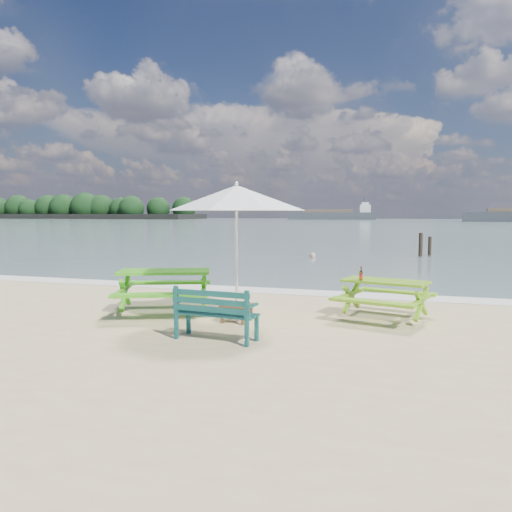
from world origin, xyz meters
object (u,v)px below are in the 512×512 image
(picnic_table_right, at_px, (385,300))
(beer_bottle, at_px, (361,276))
(patio_umbrella, at_px, (236,198))
(swimmer, at_px, (313,271))
(park_bench, at_px, (216,324))
(side_table, at_px, (237,313))
(picnic_table_left, at_px, (165,292))

(picnic_table_right, height_order, beer_bottle, beer_bottle)
(beer_bottle, bearing_deg, patio_umbrella, -156.66)
(patio_umbrella, bearing_deg, swimmer, 95.24)
(picnic_table_right, distance_m, beer_bottle, 0.63)
(picnic_table_right, height_order, park_bench, park_bench)
(side_table, bearing_deg, picnic_table_right, 22.95)
(picnic_table_left, distance_m, beer_bottle, 3.72)
(swimmer, bearing_deg, picnic_table_left, -91.89)
(picnic_table_right, relative_size, side_table, 3.85)
(picnic_table_left, xyz_separation_m, beer_bottle, (3.66, 0.53, 0.40))
(park_bench, height_order, swimmer, park_bench)
(park_bench, distance_m, side_table, 1.28)
(patio_umbrella, xyz_separation_m, beer_bottle, (2.05, 0.89, -1.38))
(picnic_table_left, xyz_separation_m, swimmer, (0.42, 12.60, -0.96))
(side_table, distance_m, swimmer, 13.04)
(picnic_table_right, xyz_separation_m, patio_umbrella, (-2.47, -1.05, 1.83))
(swimmer, bearing_deg, beer_bottle, -74.97)
(picnic_table_right, xyz_separation_m, park_bench, (-2.34, -2.32, -0.10))
(picnic_table_left, relative_size, side_table, 4.70)
(side_table, height_order, beer_bottle, beer_bottle)
(picnic_table_right, relative_size, patio_umbrella, 0.77)
(side_table, distance_m, beer_bottle, 2.32)
(picnic_table_left, bearing_deg, beer_bottle, 8.21)
(side_table, bearing_deg, patio_umbrella, -82.87)
(picnic_table_left, height_order, picnic_table_right, picnic_table_left)
(picnic_table_right, bearing_deg, park_bench, -135.24)
(picnic_table_right, relative_size, beer_bottle, 7.76)
(picnic_table_left, relative_size, beer_bottle, 9.48)
(picnic_table_left, distance_m, park_bench, 2.39)
(swimmer, bearing_deg, side_table, -84.76)
(park_bench, height_order, patio_umbrella, patio_umbrella)
(picnic_table_left, xyz_separation_m, picnic_table_right, (4.08, 0.69, -0.06))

